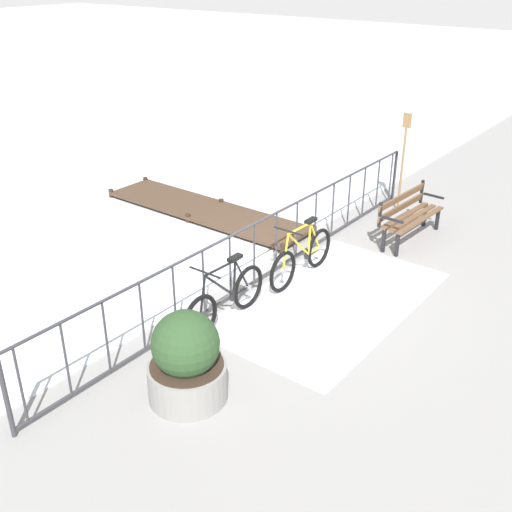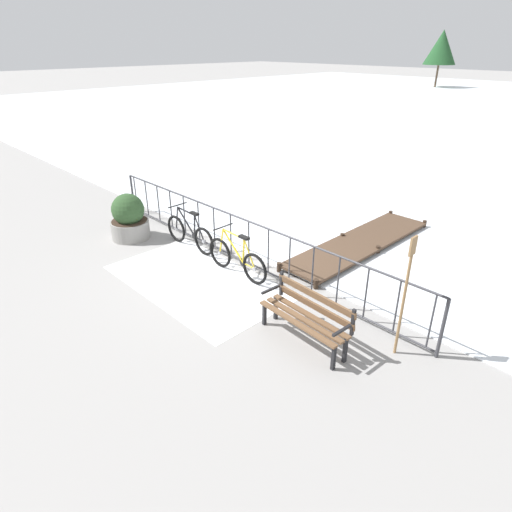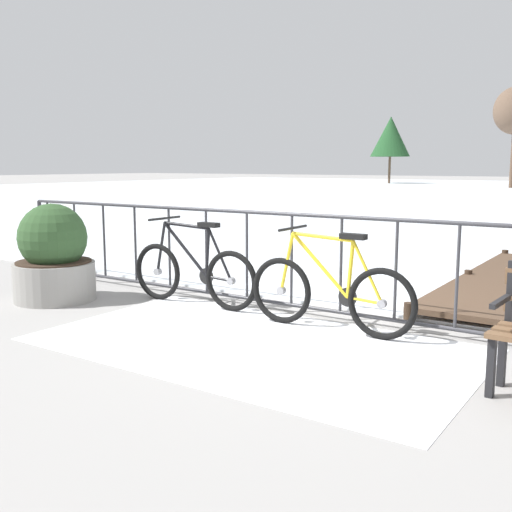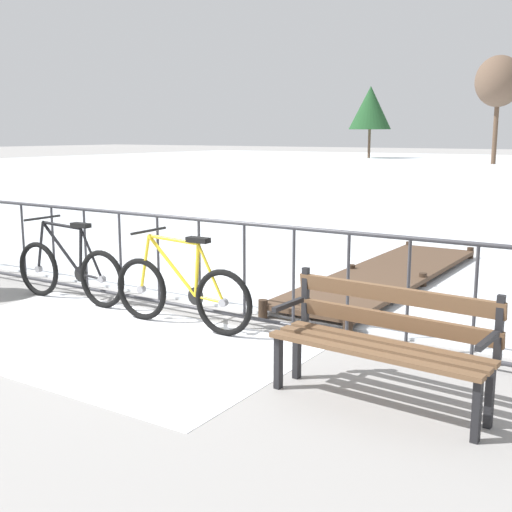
{
  "view_description": "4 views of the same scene",
  "coord_description": "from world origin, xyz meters",
  "px_view_note": "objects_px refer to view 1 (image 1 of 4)",
  "views": [
    {
      "loc": [
        -6.88,
        -5.12,
        4.62
      ],
      "look_at": [
        -0.74,
        -0.38,
        0.81
      ],
      "focal_mm": 42.69,
      "sensor_mm": 36.0,
      "label": 1
    },
    {
      "loc": [
        6.39,
        -5.72,
        4.36
      ],
      "look_at": [
        1.07,
        -0.55,
        0.72
      ],
      "focal_mm": 30.54,
      "sensor_mm": 36.0,
      "label": 2
    },
    {
      "loc": [
        2.88,
        -5.39,
        1.56
      ],
      "look_at": [
        -0.77,
        0.04,
        0.56
      ],
      "focal_mm": 41.89,
      "sensor_mm": 36.0,
      "label": 3
    },
    {
      "loc": [
        4.47,
        -5.39,
        1.94
      ],
      "look_at": [
        1.16,
        -0.24,
        0.79
      ],
      "focal_mm": 45.75,
      "sensor_mm": 36.0,
      "label": 4
    }
  ],
  "objects_px": {
    "bicycle_near_railing": "(225,299)",
    "park_bench": "(408,213)",
    "bicycle_second": "(302,257)",
    "planter_with_shrub": "(186,361)",
    "oar_upright": "(403,156)"
  },
  "relations": [
    {
      "from": "planter_with_shrub",
      "to": "oar_upright",
      "type": "xyz_separation_m",
      "value": [
        6.87,
        0.66,
        0.63
      ]
    },
    {
      "from": "oar_upright",
      "to": "bicycle_second",
      "type": "bearing_deg",
      "value": -178.96
    },
    {
      "from": "bicycle_near_railing",
      "to": "park_bench",
      "type": "xyz_separation_m",
      "value": [
        4.18,
        -0.77,
        0.14
      ]
    },
    {
      "from": "bicycle_near_railing",
      "to": "park_bench",
      "type": "bearing_deg",
      "value": -10.42
    },
    {
      "from": "park_bench",
      "to": "bicycle_second",
      "type": "bearing_deg",
      "value": 164.59
    },
    {
      "from": "planter_with_shrub",
      "to": "bicycle_second",
      "type": "bearing_deg",
      "value": 10.42
    },
    {
      "from": "bicycle_second",
      "to": "park_bench",
      "type": "height_order",
      "value": "bicycle_second"
    },
    {
      "from": "bicycle_near_railing",
      "to": "park_bench",
      "type": "distance_m",
      "value": 4.25
    },
    {
      "from": "bicycle_second",
      "to": "planter_with_shrub",
      "type": "bearing_deg",
      "value": -169.58
    },
    {
      "from": "bicycle_second",
      "to": "park_bench",
      "type": "xyz_separation_m",
      "value": [
        2.43,
        -0.67,
        0.14
      ]
    },
    {
      "from": "oar_upright",
      "to": "park_bench",
      "type": "bearing_deg",
      "value": -148.23
    },
    {
      "from": "bicycle_second",
      "to": "park_bench",
      "type": "distance_m",
      "value": 2.52
    },
    {
      "from": "park_bench",
      "to": "oar_upright",
      "type": "xyz_separation_m",
      "value": [
        1.19,
        0.73,
        0.63
      ]
    },
    {
      "from": "bicycle_second",
      "to": "planter_with_shrub",
      "type": "height_order",
      "value": "planter_with_shrub"
    },
    {
      "from": "oar_upright",
      "to": "planter_with_shrub",
      "type": "bearing_deg",
      "value": -174.47
    }
  ]
}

